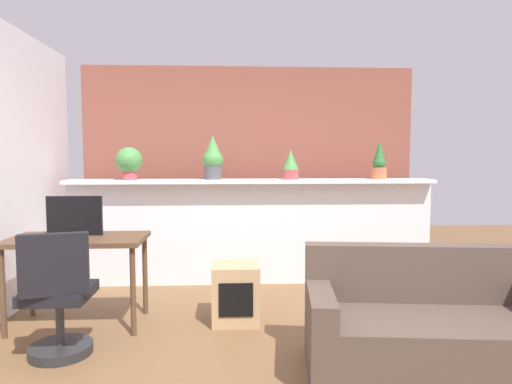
% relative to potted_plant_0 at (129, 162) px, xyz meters
% --- Properties ---
extents(ground_plane, '(12.00, 12.00, 0.00)m').
position_rel_potted_plant_0_xyz_m(ground_plane, '(1.32, -1.93, -1.36)').
color(ground_plane, brown).
extents(divider_wall, '(4.01, 0.16, 1.13)m').
position_rel_potted_plant_0_xyz_m(divider_wall, '(1.32, 0.07, -0.80)').
color(divider_wall, white).
rests_on(divider_wall, ground).
extents(plant_shelf, '(4.01, 0.36, 0.04)m').
position_rel_potted_plant_0_xyz_m(plant_shelf, '(1.32, 0.03, -0.21)').
color(plant_shelf, white).
rests_on(plant_shelf, divider_wall).
extents(brick_wall_behind, '(4.01, 0.10, 2.50)m').
position_rel_potted_plant_0_xyz_m(brick_wall_behind, '(1.32, 0.67, -0.11)').
color(brick_wall_behind, brown).
rests_on(brick_wall_behind, ground).
extents(potted_plant_0, '(0.28, 0.28, 0.35)m').
position_rel_potted_plant_0_xyz_m(potted_plant_0, '(0.00, 0.00, 0.00)').
color(potted_plant_0, '#B7474C').
rests_on(potted_plant_0, plant_shelf).
extents(potted_plant_1, '(0.22, 0.22, 0.48)m').
position_rel_potted_plant_0_xyz_m(potted_plant_1, '(0.89, 0.06, 0.04)').
color(potted_plant_1, '#4C4C51').
rests_on(potted_plant_1, plant_shelf).
extents(potted_plant_2, '(0.18, 0.18, 0.33)m').
position_rel_potted_plant_0_xyz_m(potted_plant_2, '(1.74, 0.01, -0.03)').
color(potted_plant_2, '#B7474C').
rests_on(potted_plant_2, plant_shelf).
extents(potted_plant_3, '(0.17, 0.17, 0.43)m').
position_rel_potted_plant_0_xyz_m(potted_plant_3, '(2.74, 0.03, -0.01)').
color(potted_plant_3, '#C66B42').
rests_on(potted_plant_3, plant_shelf).
extents(desk, '(1.10, 0.60, 0.75)m').
position_rel_potted_plant_0_xyz_m(desk, '(-0.18, -1.14, -0.69)').
color(desk, brown).
rests_on(desk, ground).
extents(tv_monitor, '(0.46, 0.04, 0.34)m').
position_rel_potted_plant_0_xyz_m(tv_monitor, '(-0.23, -1.06, -0.44)').
color(tv_monitor, black).
rests_on(tv_monitor, desk).
extents(office_chair, '(0.49, 0.49, 0.91)m').
position_rel_potted_plant_0_xyz_m(office_chair, '(-0.12, -1.77, -0.97)').
color(office_chair, '#262628').
rests_on(office_chair, ground).
extents(side_cube_shelf, '(0.40, 0.41, 0.50)m').
position_rel_potted_plant_0_xyz_m(side_cube_shelf, '(1.13, -1.13, -1.11)').
color(side_cube_shelf, tan).
rests_on(side_cube_shelf, ground).
extents(couch, '(1.64, 0.93, 0.80)m').
position_rel_potted_plant_0_xyz_m(couch, '(2.37, -2.11, -1.08)').
color(couch, brown).
rests_on(couch, ground).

